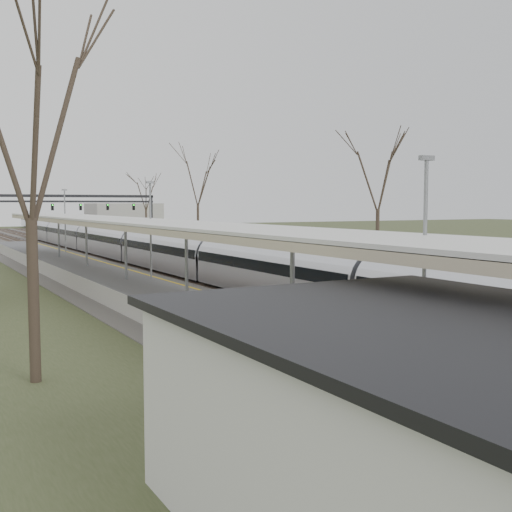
# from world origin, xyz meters

# --- Properties ---
(track_bed) EXTENTS (24.00, 160.00, 0.22)m
(track_bed) POSITION_xyz_m (0.26, 55.00, 0.06)
(track_bed) COLOR #474442
(track_bed) RESTS_ON ground
(platform) EXTENTS (3.50, 69.00, 1.00)m
(platform) POSITION_xyz_m (-9.05, 37.50, 0.50)
(platform) COLOR #9E9B93
(platform) RESTS_ON ground
(canopy) EXTENTS (4.10, 50.00, 3.11)m
(canopy) POSITION_xyz_m (-9.05, 32.99, 3.93)
(canopy) COLOR slate
(canopy) RESTS_ON platform
(station_building) EXTENTS (6.00, 9.00, 3.20)m
(station_building) POSITION_xyz_m (-12.50, 8.00, 1.60)
(station_building) COLOR silver
(station_building) RESTS_ON ground
(signal_gantry) EXTENTS (21.00, 0.59, 6.08)m
(signal_gantry) POSITION_xyz_m (0.29, 84.99, 4.91)
(signal_gantry) COLOR black
(signal_gantry) RESTS_ON ground
(tree_west_near) EXTENTS (5.00, 5.00, 10.30)m
(tree_west_near) POSITION_xyz_m (-16.00, 20.00, 7.29)
(tree_west_near) COLOR #2D231C
(tree_west_near) RESTS_ON ground
(tree_east_far) EXTENTS (5.00, 5.00, 10.30)m
(tree_east_far) POSITION_xyz_m (14.00, 42.00, 7.29)
(tree_east_far) COLOR #2D231C
(tree_east_far) RESTS_ON ground
(train_near) EXTENTS (2.62, 90.21, 3.05)m
(train_near) POSITION_xyz_m (-2.50, 51.80, 1.48)
(train_near) COLOR #B8BCC4
(train_near) RESTS_ON ground
(train_far) EXTENTS (2.62, 75.21, 3.05)m
(train_far) POSITION_xyz_m (4.50, 108.75, 1.48)
(train_far) COLOR #B8BCC4
(train_far) RESTS_ON ground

